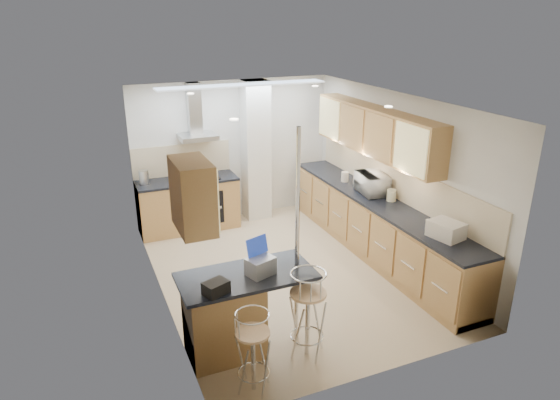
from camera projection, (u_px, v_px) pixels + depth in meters
name	position (u px, v px, depth m)	size (l,w,h in m)	color
ground	(287.00, 271.00, 7.34)	(4.80, 4.80, 0.00)	tan
room_shell	(298.00, 162.00, 7.24)	(3.64, 4.84, 2.51)	silver
right_counter	(376.00, 227.00, 7.73)	(0.63, 4.40, 0.92)	#A57A42
back_counter	(188.00, 204.00, 8.64)	(1.70, 0.63, 0.92)	#A57A42
peninsula	(248.00, 312.00, 5.52)	(1.47, 0.72, 0.94)	#A57A42
microwave	(373.00, 184.00, 7.77)	(0.57, 0.39, 0.32)	white
laptop	(261.00, 266.00, 5.32)	(0.28, 0.21, 0.20)	gray
bag	(216.00, 288.00, 4.97)	(0.24, 0.18, 0.13)	black
bar_stool_near	(253.00, 352.00, 4.90)	(0.37, 0.37, 0.90)	tan
bar_stool_end	(308.00, 314.00, 5.41)	(0.42, 0.42, 1.03)	tan
jar_a	(345.00, 177.00, 8.33)	(0.12, 0.12, 0.17)	beige
jar_b	(357.00, 180.00, 8.22)	(0.11, 0.11, 0.14)	beige
jar_c	(391.00, 195.00, 7.48)	(0.14, 0.14, 0.18)	#BDBC97
jar_d	(429.00, 225.00, 6.48)	(0.10, 0.10, 0.14)	white
bread_bin	(446.00, 230.00, 6.25)	(0.31, 0.40, 0.21)	beige
kettle	(144.00, 177.00, 8.19)	(0.16, 0.16, 0.24)	#BBBEC0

